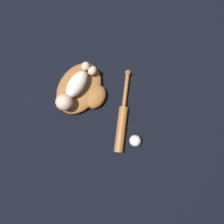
# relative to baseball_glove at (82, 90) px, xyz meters

# --- Properties ---
(ground_plane) EXTENTS (6.00, 6.00, 0.00)m
(ground_plane) POSITION_rel_baseball_glove_xyz_m (-0.02, -0.00, -0.04)
(ground_plane) COLOR black
(baseball_glove) EXTENTS (0.41, 0.37, 0.07)m
(baseball_glove) POSITION_rel_baseball_glove_xyz_m (0.00, 0.00, 0.00)
(baseball_glove) COLOR #935B2D
(baseball_glove) RESTS_ON ground
(baby_figure) EXTENTS (0.34, 0.20, 0.10)m
(baby_figure) POSITION_rel_baseball_glove_xyz_m (0.03, -0.03, 0.08)
(baby_figure) COLOR silver
(baby_figure) RESTS_ON baseball_glove
(baseball_bat) EXTENTS (0.53, 0.10, 0.06)m
(baseball_bat) POSITION_rel_baseball_glove_xyz_m (0.14, 0.29, -0.01)
(baseball_bat) COLOR #9E602D
(baseball_bat) RESTS_ON ground
(baseball) EXTENTS (0.07, 0.07, 0.07)m
(baseball) POSITION_rel_baseball_glove_xyz_m (0.24, 0.40, -0.00)
(baseball) COLOR white
(baseball) RESTS_ON ground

